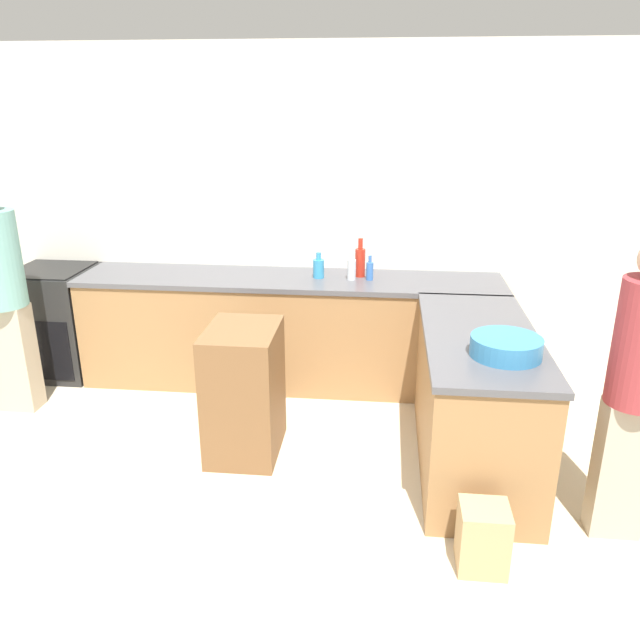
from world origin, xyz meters
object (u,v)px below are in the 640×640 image
(dish_soap_bottle, at_px, (319,268))
(range_oven, at_px, (57,321))
(person_by_range, at_px, (1,292))
(hot_sauce_bottle, at_px, (360,261))
(island_table, at_px, (244,391))
(water_bottle_blue, at_px, (370,270))
(mixing_bowl, at_px, (506,347))
(paper_bag, at_px, (483,538))
(person_at_peninsula, at_px, (637,383))
(vinegar_bottle_clear, at_px, (352,269))

(dish_soap_bottle, bearing_deg, range_oven, -179.65)
(person_by_range, bearing_deg, hot_sauce_bottle, 16.71)
(island_table, bearing_deg, range_oven, 149.22)
(range_oven, xyz_separation_m, water_bottle_blue, (2.67, -0.01, 0.53))
(range_oven, distance_m, mixing_bowl, 3.81)
(mixing_bowl, relative_size, water_bottle_blue, 2.01)
(person_by_range, bearing_deg, paper_bag, -23.05)
(person_at_peninsula, bearing_deg, paper_bag, -154.30)
(vinegar_bottle_clear, bearing_deg, water_bottle_blue, 3.79)
(mixing_bowl, bearing_deg, island_table, 167.68)
(mixing_bowl, bearing_deg, person_at_peninsula, -23.75)
(mixing_bowl, height_order, dish_soap_bottle, dish_soap_bottle)
(island_table, relative_size, water_bottle_blue, 4.49)
(paper_bag, bearing_deg, dish_soap_bottle, 116.71)
(hot_sauce_bottle, bearing_deg, person_at_peninsula, -50.72)
(range_oven, xyz_separation_m, person_by_range, (0.00, -0.69, 0.48))
(hot_sauce_bottle, relative_size, person_at_peninsula, 0.19)
(range_oven, relative_size, person_at_peninsula, 0.56)
(range_oven, xyz_separation_m, dish_soap_bottle, (2.27, 0.01, 0.54))
(water_bottle_blue, distance_m, person_at_peninsula, 2.24)
(vinegar_bottle_clear, distance_m, paper_bag, 2.39)
(island_table, xyz_separation_m, person_by_range, (-1.89, 0.44, 0.50))
(mixing_bowl, distance_m, paper_bag, 1.03)
(water_bottle_blue, bearing_deg, range_oven, 179.88)
(vinegar_bottle_clear, bearing_deg, dish_soap_bottle, 173.77)
(person_at_peninsula, bearing_deg, island_table, 164.35)
(range_oven, relative_size, paper_bag, 2.63)
(paper_bag, bearing_deg, person_by_range, 156.95)
(mixing_bowl, xyz_separation_m, water_bottle_blue, (-0.80, 1.47, 0.02))
(island_table, height_order, water_bottle_blue, water_bottle_blue)
(island_table, bearing_deg, mixing_bowl, -12.32)
(mixing_bowl, bearing_deg, range_oven, 157.05)
(mixing_bowl, relative_size, dish_soap_bottle, 1.92)
(range_oven, height_order, water_bottle_blue, water_bottle_blue)
(island_table, bearing_deg, hot_sauce_bottle, 60.00)
(mixing_bowl, relative_size, person_by_range, 0.23)
(person_by_range, bearing_deg, dish_soap_bottle, 17.26)
(hot_sauce_bottle, distance_m, water_bottle_blue, 0.13)
(hot_sauce_bottle, height_order, water_bottle_blue, hot_sauce_bottle)
(mixing_bowl, distance_m, water_bottle_blue, 1.67)
(vinegar_bottle_clear, xyz_separation_m, hot_sauce_bottle, (0.06, 0.10, 0.03))
(person_by_range, distance_m, person_at_peninsula, 4.22)
(hot_sauce_bottle, bearing_deg, water_bottle_blue, -49.18)
(mixing_bowl, bearing_deg, dish_soap_bottle, 129.20)
(vinegar_bottle_clear, bearing_deg, person_at_peninsula, -47.92)
(mixing_bowl, xyz_separation_m, vinegar_bottle_clear, (-0.95, 1.46, 0.03))
(paper_bag, bearing_deg, island_table, 145.78)
(water_bottle_blue, bearing_deg, island_table, -124.93)
(range_oven, distance_m, person_at_peninsula, 4.47)
(person_by_range, bearing_deg, person_at_peninsula, -14.44)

